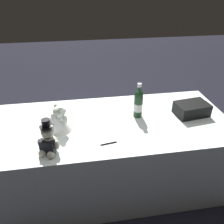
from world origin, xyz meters
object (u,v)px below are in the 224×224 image
Objects in this scene: teddy_bear_groom at (48,141)px; signing_pen at (109,143)px; champagne_bottle at (138,103)px; gift_case_black at (192,109)px; teddy_bear_bride at (58,121)px.

signing_pen is at bearing 3.38° from teddy_bear_groom.
signing_pen is (0.44, 0.03, -0.10)m from teddy_bear_groom.
gift_case_black is (0.49, -0.05, -0.08)m from champagne_bottle.
teddy_bear_groom is 0.45m from signing_pen.
teddy_bear_bride is at bearing 148.33° from signing_pen.
gift_case_black is at bearing 3.63° from teddy_bear_bride.
signing_pen is (0.38, -0.24, -0.10)m from teddy_bear_bride.
champagne_bottle reaches higher than gift_case_black.
champagne_bottle is at bearing 174.36° from gift_case_black.
teddy_bear_groom reaches higher than gift_case_black.
champagne_bottle is at bearing 27.04° from teddy_bear_groom.
signing_pen is at bearing -131.27° from champagne_bottle.
teddy_bear_bride is 0.71m from champagne_bottle.
teddy_bear_groom is 1.14× the size of teddy_bear_bride.
gift_case_black is (1.19, 0.08, -0.04)m from teddy_bear_bride.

